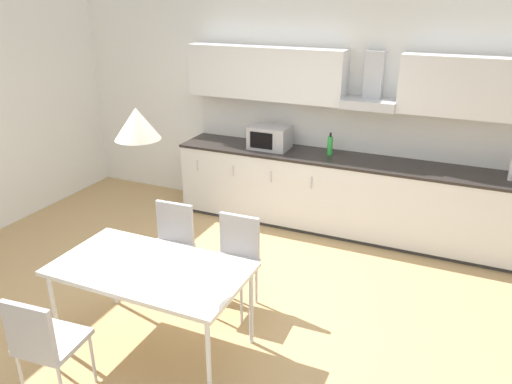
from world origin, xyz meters
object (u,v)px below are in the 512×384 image
Objects in this scene: bottle_white at (512,168)px; pendant_lamp at (137,124)px; bottle_green at (330,145)px; chair_near_left at (43,339)px; microwave at (270,137)px; chair_far_right at (235,254)px; chair_far_left at (171,239)px; dining_table at (150,272)px.

pendant_lamp reaches higher than bottle_white.
chair_near_left is (-0.95, -3.57, -0.50)m from bottle_green.
microwave is 2.05m from chair_far_right.
microwave reaches higher than chair_far_left.
bottle_white is at bearing 46.70° from dining_table.
bottle_green is 2.26m from chair_far_left.
dining_table is at bearing -87.26° from microwave.
bottle_green is at bearing 82.00° from chair_far_right.
chair_far_left is (-2.89, -1.91, -0.51)m from bottle_white.
chair_far_right is (0.34, 0.80, -0.17)m from dining_table.
bottle_white is at bearing 33.42° from chair_far_left.
microwave reaches higher than bottle_green.
chair_far_left is at bearing -179.99° from chair_far_right.
microwave is 3.56m from chair_near_left.
pendant_lamp is (-0.34, -0.80, 1.35)m from chair_far_right.
bottle_white is 3.50m from chair_far_left.
chair_near_left is 1.73m from chair_far_right.
microwave is at bearing 179.58° from bottle_white.
chair_far_left is 0.68m from chair_far_right.
bottle_green is 0.31× the size of chair_near_left.
bottle_green is 0.31× the size of chair_far_left.
chair_far_left reaches higher than dining_table.
dining_table is at bearing 67.25° from chair_near_left.
bottle_green is (0.75, 0.05, -0.03)m from microwave.
pendant_lamp reaches higher than bottle_green.
chair_near_left is at bearing -93.30° from microwave.
chair_far_left is at bearing -96.33° from microwave.
chair_far_left is 1.60m from pendant_lamp.
bottle_green is at bearing 75.10° from chair_near_left.
dining_table is 0.88m from chair_far_left.
bottle_white reaches higher than bottle_green.
chair_far_right is at bearing 67.10° from chair_near_left.
bottle_white is at bearing -0.42° from microwave.
microwave is at bearing 83.67° from chair_far_left.
pendant_lamp is (-0.62, -2.77, 0.85)m from bottle_green.
bottle_green reaches higher than dining_table.
chair_far_right is at bearing -98.00° from bottle_green.
dining_table is 1.18m from pendant_lamp.
pendant_lamp is at bearing -66.57° from chair_far_left.
bottle_green is 0.18× the size of dining_table.
bottle_green is at bearing 77.47° from pendant_lamp.
chair_far_right is (-0.28, -1.98, -0.50)m from bottle_green.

